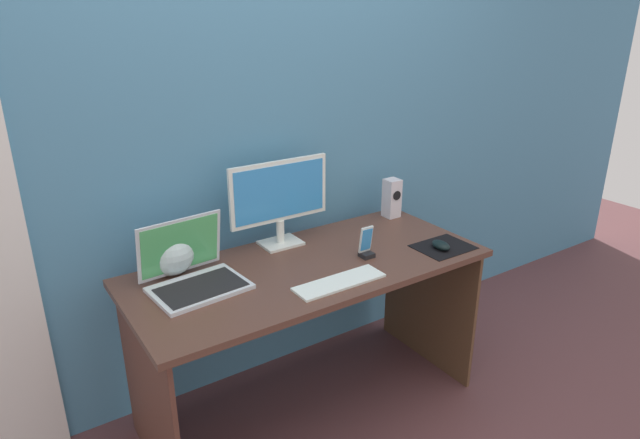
% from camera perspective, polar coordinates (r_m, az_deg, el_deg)
% --- Properties ---
extents(ground_plane, '(8.00, 8.00, 0.00)m').
position_cam_1_polar(ground_plane, '(2.72, -1.01, -18.74)').
color(ground_plane, brown).
extents(wall_back, '(6.00, 0.04, 2.50)m').
position_cam_1_polar(wall_back, '(2.51, -6.62, 9.68)').
color(wall_back, teal).
rests_on(wall_back, ground_plane).
extents(desk, '(1.52, 0.67, 0.73)m').
position_cam_1_polar(desk, '(2.38, -1.10, -7.82)').
color(desk, brown).
rests_on(desk, ground_plane).
extents(monitor, '(0.48, 0.14, 0.39)m').
position_cam_1_polar(monitor, '(2.43, -4.22, 2.25)').
color(monitor, white).
rests_on(monitor, desk).
extents(speaker_right, '(0.07, 0.08, 0.20)m').
position_cam_1_polar(speaker_right, '(2.83, 7.45, 2.22)').
color(speaker_right, silver).
rests_on(speaker_right, desk).
extents(laptop, '(0.37, 0.32, 0.25)m').
position_cam_1_polar(laptop, '(2.18, -13.02, -5.49)').
color(laptop, silver).
rests_on(laptop, desk).
extents(fishbowl, '(0.18, 0.18, 0.18)m').
position_cam_1_polar(fishbowl, '(2.29, -15.17, -3.45)').
color(fishbowl, silver).
rests_on(fishbowl, desk).
extents(keyboard_external, '(0.38, 0.12, 0.01)m').
position_cam_1_polar(keyboard_external, '(2.16, 2.03, -6.51)').
color(keyboard_external, white).
rests_on(keyboard_external, desk).
extents(mousepad, '(0.25, 0.20, 0.00)m').
position_cam_1_polar(mousepad, '(2.54, 12.65, -2.79)').
color(mousepad, black).
rests_on(mousepad, desk).
extents(mouse, '(0.07, 0.10, 0.04)m').
position_cam_1_polar(mouse, '(2.50, 12.41, -2.61)').
color(mouse, black).
rests_on(mouse, mousepad).
extents(phone_in_dock, '(0.06, 0.05, 0.14)m').
position_cam_1_polar(phone_in_dock, '(2.37, 4.82, -2.79)').
color(phone_in_dock, black).
rests_on(phone_in_dock, desk).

